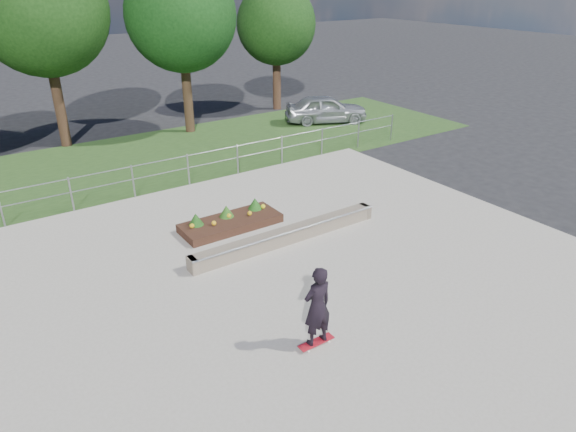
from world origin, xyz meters
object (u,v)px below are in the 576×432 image
(grind_ledge, at_px, (288,235))
(skateboarder, at_px, (317,306))
(parked_car, at_px, (326,109))
(planter_bed, at_px, (230,221))

(grind_ledge, distance_m, skateboarder, 4.56)
(parked_car, bearing_deg, planter_bed, 154.80)
(grind_ledge, bearing_deg, parked_car, 47.23)
(skateboarder, bearing_deg, planter_bed, 78.74)
(planter_bed, xyz_separation_m, skateboarder, (-1.15, -5.80, 0.76))
(grind_ledge, xyz_separation_m, planter_bed, (-0.88, 1.78, -0.02))
(grind_ledge, relative_size, skateboarder, 3.28)
(planter_bed, distance_m, parked_car, 12.69)
(skateboarder, relative_size, parked_car, 0.44)
(planter_bed, bearing_deg, grind_ledge, -63.80)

